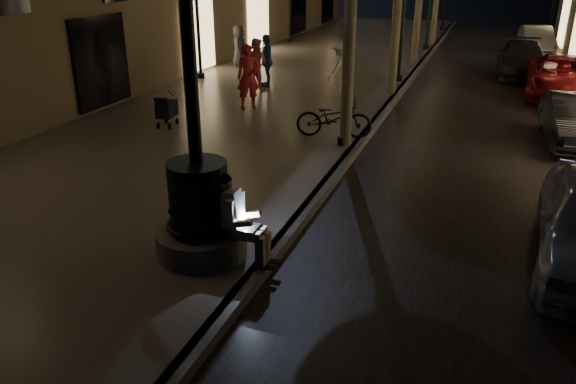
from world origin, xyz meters
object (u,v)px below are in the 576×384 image
at_px(stroller, 166,109).
at_px(car_second, 575,121).
at_px(car_third, 563,77).
at_px(pedestrian_red, 248,77).
at_px(pedestrian_dark, 239,46).
at_px(lamp_curb_a, 348,16).
at_px(seated_man_laptop, 236,216).
at_px(car_rear, 522,59).
at_px(pedestrian_white, 341,69).
at_px(car_fifth, 536,40).
at_px(fountain_lamppost, 198,193).
at_px(pedestrian_pink, 256,64).
at_px(pedestrian_blue, 267,61).
at_px(bicycle, 334,118).

distance_m(stroller, car_second, 10.60).
relative_size(car_third, pedestrian_red, 2.54).
relative_size(stroller, pedestrian_dark, 0.57).
bearing_deg(car_third, lamp_curb_a, -121.92).
distance_m(seated_man_laptop, lamp_curb_a, 6.43).
height_order(car_second, car_third, car_third).
xyz_separation_m(car_rear, pedestrian_red, (-7.87, -9.23, 0.50)).
bearing_deg(pedestrian_white, car_fifth, 179.77).
bearing_deg(fountain_lamppost, pedestrian_white, 93.63).
relative_size(pedestrian_pink, pedestrian_dark, 1.02).
bearing_deg(pedestrian_dark, pedestrian_pink, -161.95).
xyz_separation_m(lamp_curb_a, car_rear, (4.30, 11.68, -2.58)).
bearing_deg(pedestrian_blue, lamp_curb_a, 13.38).
xyz_separation_m(pedestrian_red, pedestrian_dark, (-3.13, 6.18, -0.12)).
distance_m(car_fifth, pedestrian_blue, 15.60).
distance_m(car_third, car_rear, 3.66).
relative_size(car_second, car_rear, 0.82).
bearing_deg(car_fifth, pedestrian_dark, -147.36).
bearing_deg(seated_man_laptop, pedestrian_dark, 114.34).
xyz_separation_m(car_fifth, pedestrian_blue, (-9.29, -12.52, 0.46)).
height_order(seated_man_laptop, pedestrian_dark, pedestrian_dark).
height_order(pedestrian_blue, bicycle, pedestrian_blue).
height_order(car_fifth, pedestrian_blue, pedestrian_blue).
xyz_separation_m(car_fifth, pedestrian_white, (-6.46, -13.12, 0.46)).
bearing_deg(pedestrian_white, fountain_lamppost, 29.63).
bearing_deg(car_rear, car_second, -85.45).
relative_size(car_third, pedestrian_dark, 2.89).
bearing_deg(pedestrian_blue, car_fifth, 119.39).
xyz_separation_m(fountain_lamppost, pedestrian_red, (-2.87, 8.45, -0.06)).
height_order(car_third, pedestrian_pink, pedestrian_pink).
xyz_separation_m(pedestrian_white, pedestrian_blue, (-2.82, 0.59, 0.00)).
relative_size(seated_man_laptop, car_second, 0.38).
bearing_deg(lamp_curb_a, bicycle, 126.80).
height_order(lamp_curb_a, pedestrian_red, lamp_curb_a).
xyz_separation_m(seated_man_laptop, car_second, (5.45, 8.69, -0.32)).
height_order(pedestrian_pink, pedestrian_blue, pedestrian_blue).
bearing_deg(pedestrian_dark, car_third, -106.45).
bearing_deg(fountain_lamppost, pedestrian_blue, 106.98).
bearing_deg(stroller, fountain_lamppost, -63.31).
relative_size(fountain_lamppost, car_rear, 1.16).
xyz_separation_m(fountain_lamppost, bicycle, (0.31, 6.52, -0.51)).
relative_size(car_third, pedestrian_white, 2.71).
relative_size(car_rear, pedestrian_white, 2.50).
bearing_deg(pedestrian_pink, car_rear, -129.74).
relative_size(car_second, pedestrian_blue, 2.06).
xyz_separation_m(seated_man_laptop, lamp_curb_a, (0.09, 6.00, 2.31)).
bearing_deg(pedestrian_red, car_third, -2.62).
bearing_deg(car_fifth, seated_man_laptop, -108.11).
distance_m(car_rear, pedestrian_red, 12.14).
height_order(car_third, car_fifth, car_third).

